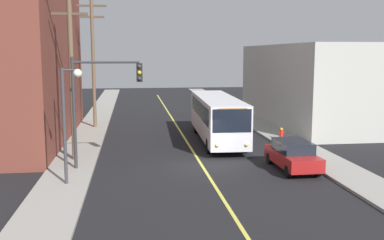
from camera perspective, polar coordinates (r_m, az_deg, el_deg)
The scene contains 12 objects.
ground_plane at distance 25.84m, azimuth 1.29°, elevation -5.79°, with size 120.00×120.00×0.00m, color black.
sidewalk_left at distance 35.48m, azimuth -12.91°, elevation -2.00°, with size 2.50×90.00×0.15m, color gray.
sidewalk_right at distance 37.03m, azimuth 10.04°, elevation -1.49°, with size 2.50×90.00×0.15m, color gray.
lane_stripe_center at distance 40.45m, azimuth -1.97°, elevation -0.64°, with size 0.16×60.00×0.01m, color #D8CC4C.
building_right_warehouse at distance 43.91m, azimuth 17.23°, elevation 4.35°, with size 12.00×20.04×7.10m.
city_bus at distance 32.96m, azimuth 3.13°, elevation 0.49°, with size 2.96×12.22×3.20m.
parked_car_red at distance 25.44m, azimuth 12.50°, elevation -4.27°, with size 1.89×4.44×1.62m.
utility_pole_near at distance 27.00m, azimuth -14.89°, elevation 6.52°, with size 2.40×0.28×9.87m.
utility_pole_mid at distance 38.95m, azimuth -12.30°, elevation 7.66°, with size 2.40×0.28×10.64m.
traffic_signal_left_corner at distance 24.76m, azimuth -11.13°, elevation 3.54°, with size 3.75×0.48×6.00m.
street_lamp_left at distance 22.01m, azimuth -15.24°, elevation 1.35°, with size 0.98×0.40×5.50m.
fire_hydrant at distance 33.65m, azimuth 11.14°, elevation -1.62°, with size 0.44×0.26×0.84m.
Camera 1 is at (-3.86, -24.77, 6.30)m, focal length 42.52 mm.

